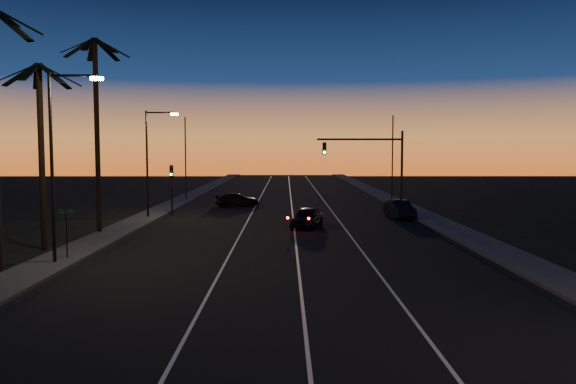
{
  "coord_description": "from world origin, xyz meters",
  "views": [
    {
      "loc": [
        -0.09,
        -6.2,
        5.44
      ],
      "look_at": [
        0.04,
        23.26,
        3.22
      ],
      "focal_mm": 35.0,
      "sensor_mm": 36.0,
      "label": 1
    }
  ],
  "objects_px": {
    "lead_car": "(307,217)",
    "right_car": "(400,209)",
    "cross_car": "(237,200)",
    "signal_mast": "(373,158)"
  },
  "relations": [
    {
      "from": "signal_mast",
      "to": "lead_car",
      "type": "bearing_deg",
      "value": -128.59
    },
    {
      "from": "right_car",
      "to": "signal_mast",
      "type": "bearing_deg",
      "value": 134.25
    },
    {
      "from": "right_car",
      "to": "cross_car",
      "type": "relative_size",
      "value": 0.93
    },
    {
      "from": "lead_car",
      "to": "right_car",
      "type": "bearing_deg",
      "value": 34.92
    },
    {
      "from": "lead_car",
      "to": "cross_car",
      "type": "bearing_deg",
      "value": 112.91
    },
    {
      "from": "right_car",
      "to": "cross_car",
      "type": "xyz_separation_m",
      "value": [
        -13.77,
        9.37,
        -0.07
      ]
    },
    {
      "from": "signal_mast",
      "to": "lead_car",
      "type": "xyz_separation_m",
      "value": [
        -5.73,
        -7.18,
        -4.05
      ]
    },
    {
      "from": "signal_mast",
      "to": "lead_car",
      "type": "relative_size",
      "value": 1.44
    },
    {
      "from": "right_car",
      "to": "cross_car",
      "type": "bearing_deg",
      "value": 145.77
    },
    {
      "from": "signal_mast",
      "to": "cross_car",
      "type": "bearing_deg",
      "value": 147.92
    }
  ]
}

